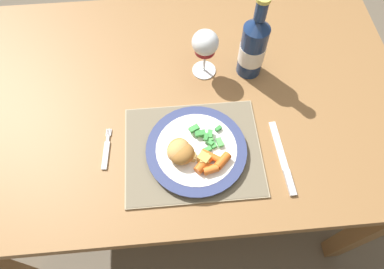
{
  "coord_description": "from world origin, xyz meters",
  "views": [
    {
      "loc": [
        0.02,
        -0.59,
        1.57
      ],
      "look_at": [
        0.06,
        -0.16,
        0.78
      ],
      "focal_mm": 32.0,
      "sensor_mm": 36.0,
      "label": 1
    }
  ],
  "objects_px": {
    "wine_glass": "(205,45)",
    "table_knife": "(284,164)",
    "bottle": "(253,46)",
    "dining_table": "(170,110)",
    "fork": "(106,152)",
    "dinner_plate": "(196,150)"
  },
  "relations": [
    {
      "from": "dining_table",
      "to": "fork",
      "type": "height_order",
      "value": "fork"
    },
    {
      "from": "dining_table",
      "to": "wine_glass",
      "type": "relative_size",
      "value": 9.01
    },
    {
      "from": "fork",
      "to": "wine_glass",
      "type": "distance_m",
      "value": 0.4
    },
    {
      "from": "dining_table",
      "to": "wine_glass",
      "type": "bearing_deg",
      "value": 34.19
    },
    {
      "from": "wine_glass",
      "to": "bottle",
      "type": "xyz_separation_m",
      "value": [
        0.14,
        -0.01,
        -0.01
      ]
    },
    {
      "from": "dining_table",
      "to": "dinner_plate",
      "type": "bearing_deg",
      "value": -71.68
    },
    {
      "from": "dinner_plate",
      "to": "bottle",
      "type": "distance_m",
      "value": 0.34
    },
    {
      "from": "table_knife",
      "to": "bottle",
      "type": "xyz_separation_m",
      "value": [
        -0.04,
        0.32,
        0.1
      ]
    },
    {
      "from": "table_knife",
      "to": "wine_glass",
      "type": "relative_size",
      "value": 1.39
    },
    {
      "from": "dinner_plate",
      "to": "fork",
      "type": "distance_m",
      "value": 0.24
    },
    {
      "from": "wine_glass",
      "to": "table_knife",
      "type": "bearing_deg",
      "value": -61.73
    },
    {
      "from": "table_knife",
      "to": "bottle",
      "type": "bearing_deg",
      "value": 97.42
    },
    {
      "from": "dining_table",
      "to": "table_knife",
      "type": "bearing_deg",
      "value": -40.65
    },
    {
      "from": "table_knife",
      "to": "dining_table",
      "type": "bearing_deg",
      "value": 139.35
    },
    {
      "from": "dinner_plate",
      "to": "wine_glass",
      "type": "distance_m",
      "value": 0.3
    },
    {
      "from": "wine_glass",
      "to": "dining_table",
      "type": "bearing_deg",
      "value": -145.81
    },
    {
      "from": "dining_table",
      "to": "wine_glass",
      "type": "xyz_separation_m",
      "value": [
        0.12,
        0.08,
        0.2
      ]
    },
    {
      "from": "table_knife",
      "to": "wine_glass",
      "type": "bearing_deg",
      "value": 118.27
    },
    {
      "from": "fork",
      "to": "bottle",
      "type": "relative_size",
      "value": 0.45
    },
    {
      "from": "fork",
      "to": "dinner_plate",
      "type": "bearing_deg",
      "value": -5.29
    },
    {
      "from": "fork",
      "to": "bottle",
      "type": "bearing_deg",
      "value": 30.01
    },
    {
      "from": "dining_table",
      "to": "fork",
      "type": "xyz_separation_m",
      "value": [
        -0.17,
        -0.18,
        0.09
      ]
    }
  ]
}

